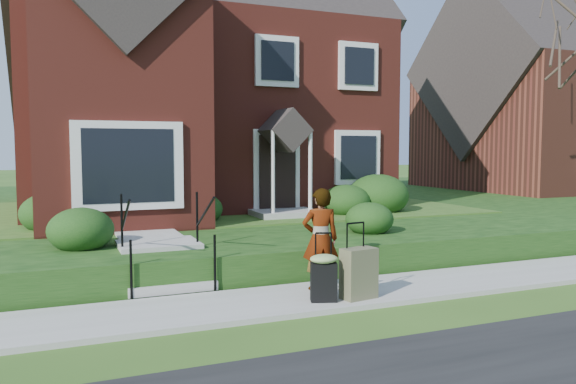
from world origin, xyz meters
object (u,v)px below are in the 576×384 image
front_steps (163,258)px  suitcase_olive (359,273)px  suitcase_black (324,275)px  woman (320,239)px

front_steps → suitcase_olive: front_steps is taller
front_steps → suitcase_black: size_ratio=1.96×
suitcase_olive → front_steps: bearing=128.3°
woman → suitcase_olive: woman is taller
woman → front_steps: bearing=-23.4°
woman → suitcase_olive: size_ratio=1.42×
front_steps → woman: 2.77m
woman → suitcase_black: woman is taller
suitcase_black → suitcase_olive: 0.57m
woman → suitcase_olive: (0.31, -0.71, -0.43)m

